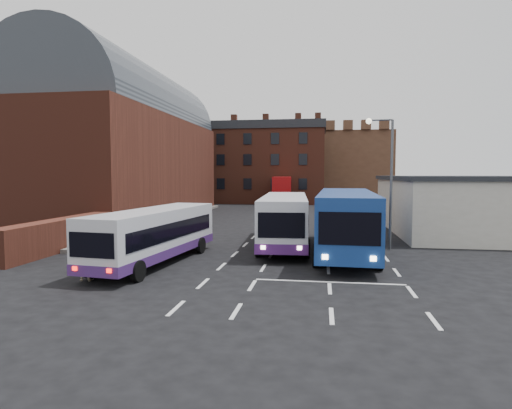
# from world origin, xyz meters

# --- Properties ---
(ground) EXTENTS (180.00, 180.00, 0.00)m
(ground) POSITION_xyz_m (0.00, 0.00, 0.00)
(ground) COLOR black
(railway_station) EXTENTS (12.00, 28.00, 16.00)m
(railway_station) POSITION_xyz_m (-15.50, 21.00, 7.64)
(railway_station) COLOR #602B1E
(railway_station) RESTS_ON ground
(forecourt_wall) EXTENTS (1.20, 10.00, 1.80)m
(forecourt_wall) POSITION_xyz_m (-10.20, 2.00, 0.90)
(forecourt_wall) COLOR #602B1E
(forecourt_wall) RESTS_ON ground
(cream_building) EXTENTS (10.40, 16.40, 4.25)m
(cream_building) POSITION_xyz_m (15.00, 14.00, 2.16)
(cream_building) COLOR beige
(cream_building) RESTS_ON ground
(brick_terrace) EXTENTS (22.00, 10.00, 11.00)m
(brick_terrace) POSITION_xyz_m (-6.00, 46.00, 5.50)
(brick_terrace) COLOR brown
(brick_terrace) RESTS_ON ground
(castle_keep) EXTENTS (22.00, 22.00, 12.00)m
(castle_keep) POSITION_xyz_m (6.00, 66.00, 6.00)
(castle_keep) COLOR brown
(castle_keep) RESTS_ON ground
(bus_white_outbound) EXTENTS (3.32, 9.94, 2.66)m
(bus_white_outbound) POSITION_xyz_m (-3.38, -0.57, 1.57)
(bus_white_outbound) COLOR silver
(bus_white_outbound) RESTS_ON ground
(bus_white_inbound) EXTENTS (3.33, 11.36, 3.06)m
(bus_white_inbound) POSITION_xyz_m (2.45, 5.49, 1.81)
(bus_white_inbound) COLOR silver
(bus_white_inbound) RESTS_ON ground
(bus_blue) EXTENTS (3.47, 12.55, 3.40)m
(bus_blue) POSITION_xyz_m (6.00, 3.57, 2.01)
(bus_blue) COLOR navy
(bus_blue) RESTS_ON ground
(bus_red_double) EXTENTS (3.15, 10.29, 4.06)m
(bus_red_double) POSITION_xyz_m (-0.48, 35.72, 2.16)
(bus_red_double) COLOR #A0090B
(bus_red_double) RESTS_ON ground
(street_lamp) EXTENTS (1.54, 0.35, 7.58)m
(street_lamp) POSITION_xyz_m (8.34, 5.13, 4.57)
(street_lamp) COLOR #4B4E52
(street_lamp) RESTS_ON ground
(pedestrian_red) EXTENTS (0.61, 0.43, 1.60)m
(pedestrian_red) POSITION_xyz_m (-5.36, -2.53, 0.80)
(pedestrian_red) COLOR maroon
(pedestrian_red) RESTS_ON ground
(pedestrian_beige) EXTENTS (0.78, 0.62, 1.55)m
(pedestrian_beige) POSITION_xyz_m (-4.94, -4.25, 0.77)
(pedestrian_beige) COLOR #B6A78D
(pedestrian_beige) RESTS_ON ground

